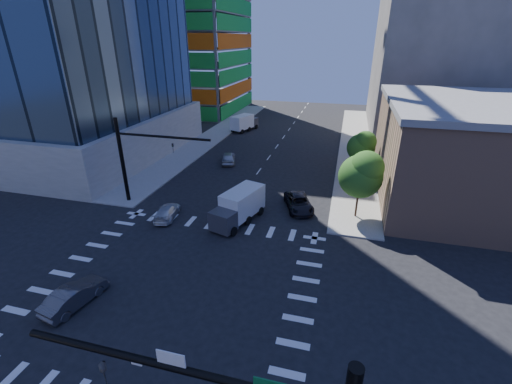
% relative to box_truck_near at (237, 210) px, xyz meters
% --- Properties ---
extents(ground, '(160.00, 160.00, 0.00)m').
position_rel_box_truck_near_xyz_m(ground, '(-1.46, -9.99, -1.35)').
color(ground, black).
rests_on(ground, ground).
extents(road_markings, '(20.00, 20.00, 0.01)m').
position_rel_box_truck_near_xyz_m(road_markings, '(-1.46, -9.99, -1.35)').
color(road_markings, silver).
rests_on(road_markings, ground).
extents(sidewalk_ne, '(5.00, 60.00, 0.15)m').
position_rel_box_truck_near_xyz_m(sidewalk_ne, '(11.04, 30.01, -1.28)').
color(sidewalk_ne, gray).
rests_on(sidewalk_ne, ground).
extents(sidewalk_nw, '(5.00, 60.00, 0.15)m').
position_rel_box_truck_near_xyz_m(sidewalk_nw, '(-13.96, 30.01, -1.28)').
color(sidewalk_nw, gray).
rests_on(sidewalk_nw, ground).
extents(commercial_building, '(20.50, 22.50, 10.60)m').
position_rel_box_truck_near_xyz_m(commercial_building, '(23.54, 12.01, 3.96)').
color(commercial_building, '#A67D60').
rests_on(commercial_building, ground).
extents(bg_building_ne, '(24.00, 30.00, 28.00)m').
position_rel_box_truck_near_xyz_m(bg_building_ne, '(25.54, 45.01, 12.65)').
color(bg_building_ne, '#5F5A55').
rests_on(bg_building_ne, ground).
extents(signal_mast_nw, '(10.20, 0.40, 9.00)m').
position_rel_box_truck_near_xyz_m(signal_mast_nw, '(-11.46, 1.51, 4.14)').
color(signal_mast_nw, black).
rests_on(signal_mast_nw, sidewalk_nw).
extents(tree_south, '(4.16, 4.16, 6.82)m').
position_rel_box_truck_near_xyz_m(tree_south, '(11.17, 3.91, 3.33)').
color(tree_south, '#382316').
rests_on(tree_south, sidewalk_ne).
extents(tree_north, '(3.54, 3.52, 5.78)m').
position_rel_box_truck_near_xyz_m(tree_north, '(11.47, 15.91, 2.63)').
color(tree_north, '#382316').
rests_on(tree_north, sidewalk_ne).
extents(car_nb_far, '(4.06, 5.70, 1.44)m').
position_rel_box_truck_near_xyz_m(car_nb_far, '(5.30, 4.35, -0.63)').
color(car_nb_far, black).
rests_on(car_nb_far, ground).
extents(car_sb_near, '(2.49, 4.58, 1.26)m').
position_rel_box_truck_near_xyz_m(car_sb_near, '(-7.02, -0.83, -0.72)').
color(car_sb_near, silver).
rests_on(car_sb_near, ground).
extents(car_sb_mid, '(3.02, 4.88, 1.55)m').
position_rel_box_truck_near_xyz_m(car_sb_mid, '(-6.50, 16.27, -0.58)').
color(car_sb_mid, '#B4B6BC').
rests_on(car_sb_mid, ground).
extents(car_sb_cross, '(2.31, 4.66, 1.47)m').
position_rel_box_truck_near_xyz_m(car_sb_cross, '(-7.02, -13.45, -0.62)').
color(car_sb_cross, '#47474B').
rests_on(car_sb_cross, ground).
extents(box_truck_near, '(4.09, 6.31, 3.06)m').
position_rel_box_truck_near_xyz_m(box_truck_near, '(0.00, 0.00, 0.00)').
color(box_truck_near, black).
rests_on(box_truck_near, ground).
extents(box_truck_far, '(4.26, 6.26, 3.03)m').
position_rel_box_truck_near_xyz_m(box_truck_far, '(-9.59, 34.99, -0.01)').
color(box_truck_far, black).
rests_on(box_truck_far, ground).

